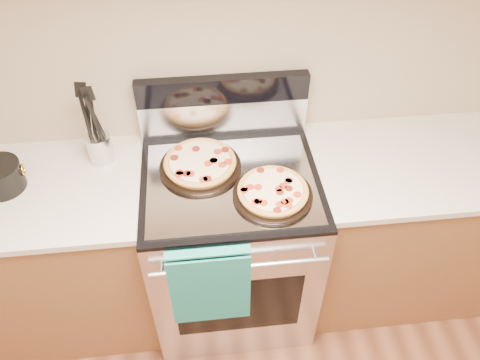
{
  "coord_description": "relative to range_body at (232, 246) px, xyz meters",
  "views": [
    {
      "loc": [
        -0.12,
        0.23,
        2.3
      ],
      "look_at": [
        0.03,
        1.55,
        1.0
      ],
      "focal_mm": 35.0,
      "sensor_mm": 36.0,
      "label": 1
    }
  ],
  "objects": [
    {
      "name": "backsplash_upper",
      "position": [
        0.0,
        0.31,
        0.71
      ],
      "size": [
        0.76,
        0.06,
        0.12
      ],
      "primitive_type": "cube",
      "color": "black",
      "rests_on": "backsplash_lower"
    },
    {
      "name": "wall_back",
      "position": [
        0.0,
        0.35,
        0.9
      ],
      "size": [
        4.0,
        0.0,
        4.0
      ],
      "primitive_type": "plane",
      "rotation": [
        1.57,
        0.0,
        0.0
      ],
      "color": "tan",
      "rests_on": "ground"
    },
    {
      "name": "cooktop",
      "position": [
        0.0,
        0.0,
        0.46
      ],
      "size": [
        0.76,
        0.68,
        0.02
      ],
      "primitive_type": "cube",
      "color": "black",
      "rests_on": "range_body"
    },
    {
      "name": "countertop_left",
      "position": [
        -0.88,
        0.03,
        0.45
      ],
      "size": [
        1.02,
        0.64,
        0.03
      ],
      "primitive_type": "cube",
      "color": "beige",
      "rests_on": "cabinet_left"
    },
    {
      "name": "saucepan",
      "position": [
        -0.94,
        0.06,
        0.51
      ],
      "size": [
        0.21,
        0.21,
        0.11
      ],
      "primitive_type": "cylinder",
      "rotation": [
        0.0,
        0.0,
        0.19
      ],
      "color": "black",
      "rests_on": "countertop_left"
    },
    {
      "name": "cabinet_left",
      "position": [
        -0.88,
        0.03,
        -0.01
      ],
      "size": [
        1.0,
        0.62,
        0.88
      ],
      "primitive_type": "cube",
      "color": "brown",
      "rests_on": "ground"
    },
    {
      "name": "pepperoni_pizza_back",
      "position": [
        -0.12,
        0.07,
        0.5
      ],
      "size": [
        0.43,
        0.43,
        0.05
      ],
      "primitive_type": null,
      "rotation": [
        0.0,
        0.0,
        -0.29
      ],
      "color": "#BE873A",
      "rests_on": "foil_sheet"
    },
    {
      "name": "cabinet_right",
      "position": [
        0.88,
        0.03,
        -0.01
      ],
      "size": [
        1.0,
        0.62,
        0.88
      ],
      "primitive_type": "cube",
      "color": "brown",
      "rests_on": "ground"
    },
    {
      "name": "countertop_right",
      "position": [
        0.88,
        0.03,
        0.45
      ],
      "size": [
        1.02,
        0.64,
        0.03
      ],
      "primitive_type": "cube",
      "color": "beige",
      "rests_on": "cabinet_right"
    },
    {
      "name": "range_body",
      "position": [
        0.0,
        0.0,
        0.0
      ],
      "size": [
        0.76,
        0.68,
        0.9
      ],
      "primitive_type": "cube",
      "color": "#B7B7BC",
      "rests_on": "ground"
    },
    {
      "name": "oven_window",
      "position": [
        0.0,
        -0.34,
        0.0
      ],
      "size": [
        0.56,
        0.01,
        0.4
      ],
      "primitive_type": "cube",
      "color": "black",
      "rests_on": "range_body"
    },
    {
      "name": "oven_handle",
      "position": [
        0.0,
        -0.38,
        0.35
      ],
      "size": [
        0.7,
        0.03,
        0.03
      ],
      "primitive_type": "cylinder",
      "rotation": [
        0.0,
        1.57,
        0.0
      ],
      "color": "silver",
      "rests_on": "range_body"
    },
    {
      "name": "utensil_crock",
      "position": [
        -0.55,
        0.19,
        0.53
      ],
      "size": [
        0.12,
        0.12,
        0.13
      ],
      "primitive_type": "cylinder",
      "rotation": [
        0.0,
        0.0,
        0.09
      ],
      "color": "silver",
      "rests_on": "countertop_left"
    },
    {
      "name": "pepperoni_pizza_front",
      "position": [
        0.16,
        -0.13,
        0.5
      ],
      "size": [
        0.42,
        0.42,
        0.04
      ],
      "primitive_type": null,
      "rotation": [
        0.0,
        0.0,
        -0.42
      ],
      "color": "#BE873A",
      "rests_on": "foil_sheet"
    },
    {
      "name": "backsplash_lower",
      "position": [
        0.0,
        0.31,
        0.56
      ],
      "size": [
        0.76,
        0.06,
        0.18
      ],
      "primitive_type": "cube",
      "color": "silver",
      "rests_on": "cooktop"
    },
    {
      "name": "foil_sheet",
      "position": [
        0.0,
        -0.03,
        0.47
      ],
      "size": [
        0.7,
        0.55,
        0.01
      ],
      "primitive_type": "cube",
      "color": "gray",
      "rests_on": "cooktop"
    },
    {
      "name": "dish_towel",
      "position": [
        -0.12,
        -0.38,
        0.25
      ],
      "size": [
        0.32,
        0.05,
        0.42
      ],
      "primitive_type": null,
      "color": "#187C67",
      "rests_on": "oven_handle"
    }
  ]
}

